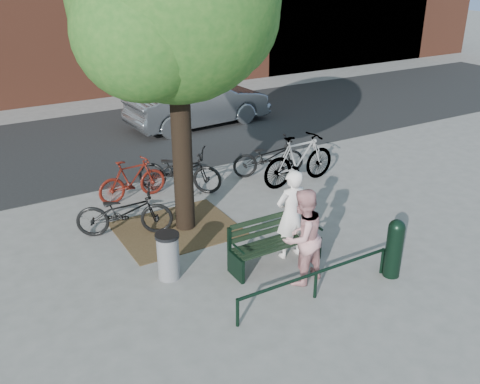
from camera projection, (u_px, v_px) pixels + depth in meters
ground at (275, 265)px, 9.94m from camera, size 90.00×90.00×0.00m
dirt_pit at (177, 229)px, 11.21m from camera, size 2.40×2.00×0.02m
road at (123, 139)px, 16.63m from camera, size 40.00×7.00×0.01m
park_bench at (273, 240)px, 9.80m from camera, size 1.74×0.54×0.97m
guard_railing at (316, 277)px, 8.83m from camera, size 3.06×0.06×0.51m
street_tree at (178, 7)px, 9.52m from camera, size 4.20×3.80×6.50m
person_left at (291, 214)px, 9.89m from camera, size 0.64×0.42×1.75m
person_right at (302, 237)px, 9.10m from camera, size 0.96×0.81×1.74m
bollard at (394, 246)px, 9.37m from camera, size 0.30×0.30×1.11m
litter_bin at (168, 256)px, 9.37m from camera, size 0.43×0.43×0.87m
bicycle_a at (124, 212)px, 10.81m from camera, size 2.05×1.40×1.02m
bicycle_b at (132, 179)px, 12.39m from camera, size 1.68×0.56×1.00m
bicycle_c at (179, 170)px, 12.79m from camera, size 2.06×1.86×1.09m
bicycle_d at (299, 159)px, 13.21m from camera, size 2.14×0.69×1.27m
bicycle_e at (268, 157)px, 13.77m from camera, size 2.00×1.15×0.99m
parked_car at (199, 102)px, 17.68m from camera, size 4.91×2.03×1.58m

